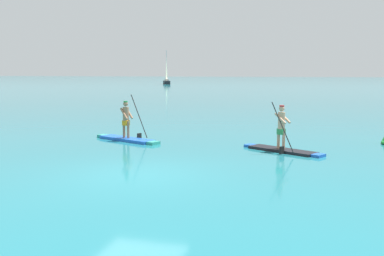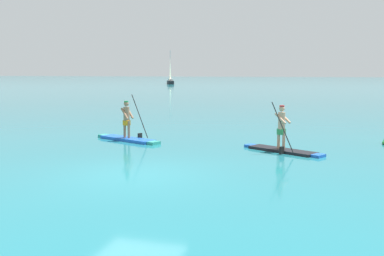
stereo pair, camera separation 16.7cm
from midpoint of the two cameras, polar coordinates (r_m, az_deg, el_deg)
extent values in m
plane|color=#1E727F|center=(13.41, -7.18, -5.79)|extent=(440.00, 440.00, 0.00)
cube|color=blue|center=(19.93, -8.34, -1.39)|extent=(2.87, 1.79, 0.12)
cube|color=teal|center=(18.78, -5.09, -1.86)|extent=(0.52, 0.58, 0.12)
cube|color=teal|center=(21.14, -11.23, -0.96)|extent=(0.49, 0.52, 0.12)
cylinder|color=#997051|center=(19.80, -8.18, -0.18)|extent=(0.11, 0.11, 0.74)
cylinder|color=#997051|center=(20.00, -8.70, -0.12)|extent=(0.11, 0.11, 0.74)
cube|color=orange|center=(19.86, -8.45, 0.65)|extent=(0.33, 0.31, 0.22)
cylinder|color=#997051|center=(19.83, -8.47, 1.75)|extent=(0.26, 0.26, 0.59)
sphere|color=#997051|center=(19.79, -8.50, 2.99)|extent=(0.21, 0.21, 0.21)
cylinder|color=#338C4C|center=(19.78, -8.50, 3.26)|extent=(0.18, 0.18, 0.06)
cylinder|color=#997051|center=(19.89, -8.05, 1.84)|extent=(0.44, 0.26, 0.51)
cylinder|color=#997051|center=(19.69, -8.71, 1.77)|extent=(0.44, 0.26, 0.51)
cylinder|color=black|center=(19.87, -6.85, 1.49)|extent=(0.92, 0.45, 1.84)
cube|color=black|center=(19.98, -6.81, -1.10)|extent=(0.16, 0.22, 0.32)
cube|color=black|center=(17.39, 10.89, -2.72)|extent=(2.66, 1.93, 0.10)
cube|color=blue|center=(16.60, 15.17, -3.31)|extent=(0.53, 0.59, 0.10)
cube|color=blue|center=(18.27, 7.01, -2.18)|extent=(0.50, 0.53, 0.10)
cylinder|color=tan|center=(17.29, 11.06, -1.38)|extent=(0.11, 0.11, 0.74)
cylinder|color=tan|center=(17.42, 10.43, -1.30)|extent=(0.11, 0.11, 0.74)
cube|color=#338C4C|center=(17.32, 10.76, -0.42)|extent=(0.33, 0.32, 0.22)
cylinder|color=tan|center=(17.27, 10.80, 0.91)|extent=(0.26, 0.26, 0.63)
sphere|color=tan|center=(17.23, 10.83, 2.40)|extent=(0.21, 0.21, 0.21)
cylinder|color=red|center=(17.22, 10.84, 2.71)|extent=(0.18, 0.18, 0.06)
cylinder|color=tan|center=(17.36, 11.22, 1.25)|extent=(0.48, 0.35, 0.43)
cylinder|color=tan|center=(17.11, 10.65, 1.17)|extent=(0.48, 0.35, 0.43)
cylinder|color=black|center=(16.73, 10.90, 0.15)|extent=(0.87, 0.54, 1.75)
cube|color=black|center=(16.85, 10.83, -2.79)|extent=(0.17, 0.21, 0.32)
cube|color=black|center=(104.81, -3.23, 5.68)|extent=(3.16, 5.13, 0.75)
cylinder|color=#B2B2B7|center=(104.78, -3.24, 7.75)|extent=(0.12, 0.12, 6.80)
pyramid|color=beige|center=(104.77, -3.24, 7.47)|extent=(0.53, 2.25, 5.57)
cube|color=silver|center=(104.79, -3.23, 6.01)|extent=(1.52, 2.02, 0.45)
camera|label=1|loc=(0.08, -90.28, -0.03)|focal=42.89mm
camera|label=2|loc=(0.08, 89.72, 0.03)|focal=42.89mm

